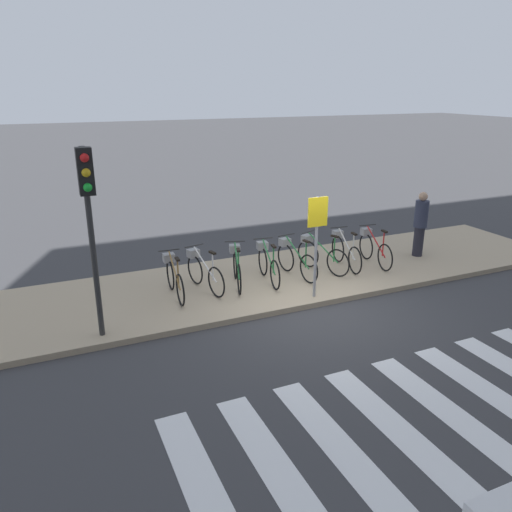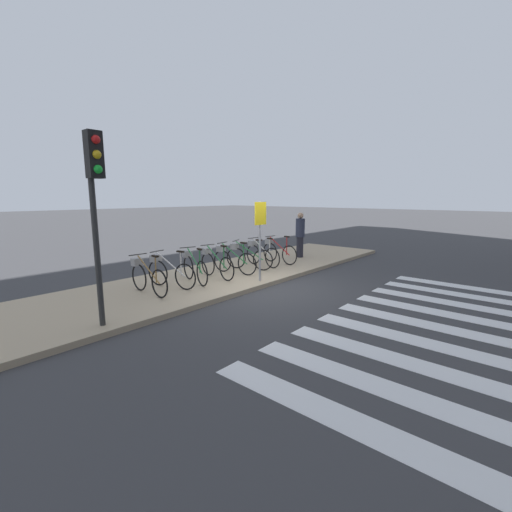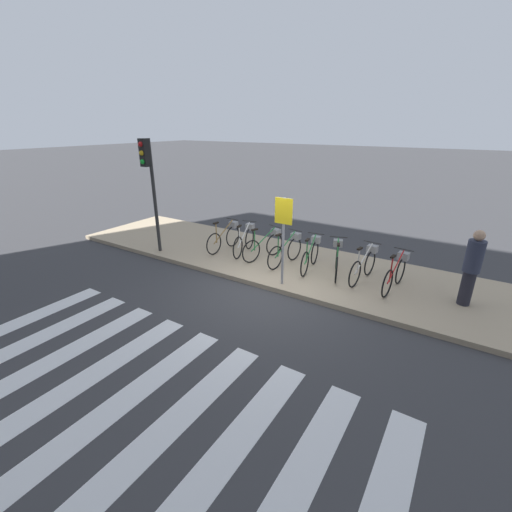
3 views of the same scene
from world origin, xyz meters
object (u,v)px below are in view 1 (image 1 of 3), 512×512
(parked_bicycle_3, at_px, (268,263))
(parked_bicycle_4, at_px, (295,258))
(parked_bicycle_1, at_px, (203,270))
(parked_bicycle_2, at_px, (237,266))
(parked_bicycle_7, at_px, (374,247))
(parked_bicycle_6, at_px, (345,249))
(sign_post, at_px, (317,230))
(parked_bicycle_0, at_px, (174,276))
(traffic_light, at_px, (89,205))
(pedestrian, at_px, (420,223))
(parked_bicycle_5, at_px, (320,253))

(parked_bicycle_3, relative_size, parked_bicycle_4, 1.00)
(parked_bicycle_1, height_order, parked_bicycle_4, same)
(parked_bicycle_2, xyz_separation_m, parked_bicycle_7, (3.63, -0.08, 0.00))
(parked_bicycle_6, distance_m, sign_post, 2.33)
(parked_bicycle_6, xyz_separation_m, sign_post, (-1.62, -1.33, 1.03))
(parked_bicycle_7, bearing_deg, parked_bicycle_0, 179.49)
(traffic_light, bearing_deg, parked_bicycle_0, 38.42)
(parked_bicycle_1, xyz_separation_m, pedestrian, (5.84, -0.10, 0.45))
(pedestrian, bearing_deg, parked_bicycle_3, -179.86)
(parked_bicycle_7, bearing_deg, sign_post, -153.02)
(parked_bicycle_6, bearing_deg, parked_bicycle_0, -179.04)
(parked_bicycle_7, distance_m, sign_post, 2.87)
(parked_bicycle_2, height_order, parked_bicycle_4, same)
(parked_bicycle_0, height_order, traffic_light, traffic_light)
(parked_bicycle_7, height_order, traffic_light, traffic_light)
(parked_bicycle_5, bearing_deg, traffic_light, -165.32)
(pedestrian, bearing_deg, parked_bicycle_2, 179.52)
(parked_bicycle_7, xyz_separation_m, sign_post, (-2.39, -1.22, 1.03))
(parked_bicycle_6, distance_m, traffic_light, 6.42)
(parked_bicycle_1, distance_m, parked_bicycle_2, 0.76)
(parked_bicycle_5, height_order, traffic_light, traffic_light)
(parked_bicycle_0, bearing_deg, parked_bicycle_2, 1.28)
(parked_bicycle_4, relative_size, parked_bicycle_7, 1.00)
(parked_bicycle_6, height_order, parked_bicycle_7, same)
(sign_post, bearing_deg, parked_bicycle_1, 145.98)
(parked_bicycle_4, xyz_separation_m, parked_bicycle_5, (0.70, 0.05, 0.00))
(parked_bicycle_4, distance_m, sign_post, 1.64)
(parked_bicycle_1, relative_size, parked_bicycle_5, 1.04)
(parked_bicycle_6, relative_size, sign_post, 0.74)
(parked_bicycle_5, distance_m, pedestrian, 2.97)
(pedestrian, height_order, traffic_light, traffic_light)
(parked_bicycle_1, bearing_deg, parked_bicycle_5, -0.70)
(parked_bicycle_3, bearing_deg, parked_bicycle_0, 179.44)
(parked_bicycle_0, height_order, pedestrian, pedestrian)
(parked_bicycle_1, bearing_deg, parked_bicycle_0, -172.20)
(parked_bicycle_2, xyz_separation_m, sign_post, (1.24, -1.29, 1.03))
(parked_bicycle_1, bearing_deg, parked_bicycle_7, -1.79)
(parked_bicycle_6, xyz_separation_m, parked_bicycle_7, (0.77, -0.12, 0.00))
(parked_bicycle_7, relative_size, traffic_light, 0.47)
(parked_bicycle_2, bearing_deg, parked_bicycle_6, 0.80)
(traffic_light, bearing_deg, parked_bicycle_2, 23.54)
(parked_bicycle_7, xyz_separation_m, traffic_light, (-6.72, -1.27, 1.96))
(parked_bicycle_1, bearing_deg, parked_bicycle_6, -0.32)
(parked_bicycle_4, bearing_deg, parked_bicycle_3, -177.64)
(parked_bicycle_1, relative_size, parked_bicycle_4, 0.99)
(parked_bicycle_0, height_order, parked_bicycle_7, same)
(parked_bicycle_5, relative_size, parked_bicycle_6, 0.96)
(parked_bicycle_1, bearing_deg, parked_bicycle_2, -4.52)
(parked_bicycle_5, height_order, sign_post, sign_post)
(parked_bicycle_7, height_order, pedestrian, pedestrian)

